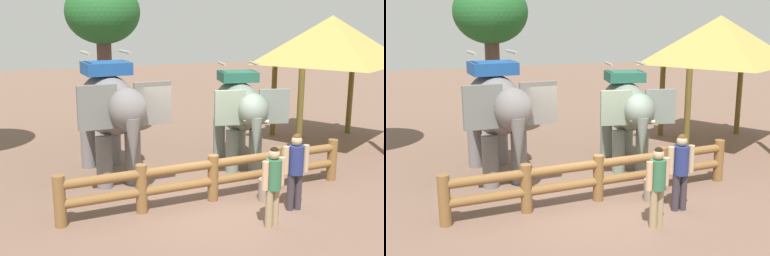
% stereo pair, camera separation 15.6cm
% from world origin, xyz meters
% --- Properties ---
extents(ground_plane, '(60.00, 60.00, 0.00)m').
position_xyz_m(ground_plane, '(0.00, 0.00, 0.00)').
color(ground_plane, brown).
extents(log_fence, '(6.92, 0.48, 1.05)m').
position_xyz_m(log_fence, '(0.00, -0.11, 0.60)').
color(log_fence, brown).
rests_on(log_fence, ground).
extents(elephant_near_left, '(2.14, 3.74, 3.21)m').
position_xyz_m(elephant_near_left, '(-1.73, 2.28, 1.80)').
color(elephant_near_left, slate).
rests_on(elephant_near_left, ground).
extents(elephant_center, '(2.08, 3.38, 2.83)m').
position_xyz_m(elephant_center, '(1.74, 2.00, 1.59)').
color(elephant_center, slate).
rests_on(elephant_center, ground).
extents(tourist_woman_in_black, '(0.59, 0.36, 1.67)m').
position_xyz_m(tourist_woman_in_black, '(1.38, -1.24, 0.97)').
color(tourist_woman_in_black, '#383038').
rests_on(tourist_woman_in_black, ground).
extents(tourist_man_in_blue, '(0.56, 0.38, 1.62)m').
position_xyz_m(tourist_man_in_blue, '(0.50, -1.78, 0.94)').
color(tourist_man_in_blue, '#9C8663').
rests_on(tourist_man_in_blue, ground).
extents(thatched_shelter, '(4.58, 4.58, 4.07)m').
position_xyz_m(thatched_shelter, '(5.41, 2.94, 3.30)').
color(thatched_shelter, brown).
rests_on(thatched_shelter, ground).
extents(tree_back_center, '(2.35, 2.35, 5.18)m').
position_xyz_m(tree_back_center, '(-1.04, 5.97, 4.02)').
color(tree_back_center, brown).
rests_on(tree_back_center, ground).
extents(feed_bucket, '(0.38, 0.38, 0.50)m').
position_xyz_m(feed_bucket, '(1.12, -0.57, 0.25)').
color(feed_bucket, gray).
rests_on(feed_bucket, ground).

